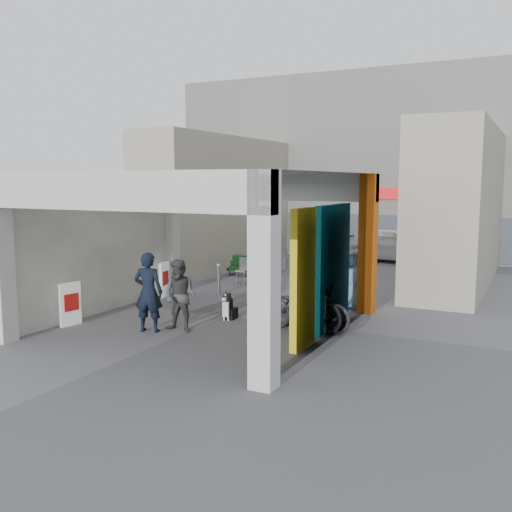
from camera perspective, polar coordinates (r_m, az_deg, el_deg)
The scene contains 21 objects.
ground at distance 14.19m, azimuth -3.11°, elevation -6.03°, with size 90.00×90.00×0.00m, color #59595E.
arcade_canopy at distance 12.86m, azimuth -2.91°, elevation 2.96°, with size 6.40×6.45×6.40m.
far_building at distance 26.87m, azimuth 11.93°, elevation 8.79°, with size 18.00×4.08×8.00m.
plaza_bldg_left at distance 22.56m, azimuth -3.68°, elevation 5.42°, with size 2.00×9.00×5.00m, color #AFA591.
plaza_bldg_right at distance 19.64m, azimuth 19.74°, elevation 4.69°, with size 2.00×9.00×5.00m, color #AFA591.
bollard_left at distance 16.79m, azimuth -3.75°, elevation -2.37°, with size 0.09×0.09×0.89m, color gray.
bollard_center at distance 16.34m, azimuth 1.57°, elevation -2.73°, with size 0.09×0.09×0.83m, color gray.
bollard_right at distance 15.44m, azimuth 5.82°, elevation -3.37°, with size 0.09×0.09×0.83m, color gray.
advert_board_near at distance 13.85m, azimuth -18.08°, elevation -4.58°, with size 0.18×0.56×1.00m.
advert_board_far at distance 16.62m, azimuth -9.14°, elevation -2.32°, with size 0.19×0.55×1.00m.
cafe_set at distance 18.78m, azimuth 0.46°, elevation -1.75°, with size 1.38×1.11×0.83m.
produce_stand at distance 20.11m, azimuth -1.24°, elevation -1.17°, with size 1.08×0.58×0.71m.
crate_stack at distance 20.15m, azimuth 8.56°, elevation -1.24°, with size 0.52×0.45×0.56m.
border_collie at distance 13.79m, azimuth -2.75°, elevation -5.24°, with size 0.26×0.50×0.70m.
man_with_dog at distance 12.79m, azimuth -10.71°, elevation -3.57°, with size 0.65×0.43×1.78m, color black.
man_back_turned at distance 12.73m, azimuth -7.62°, elevation -3.96°, with size 0.78×0.61×1.61m, color #444446.
man_elderly at distance 15.04m, azimuth 9.79°, elevation -2.32°, with size 0.76×0.49×1.56m, color #628BBF.
man_crates at distance 22.72m, azimuth 6.71°, elevation 1.56°, with size 1.15×0.48×1.96m, color black.
bicycle_front at distance 12.67m, azimuth 4.89°, elevation -5.18°, with size 0.72×2.06×1.08m, color black.
bicycle_rear at distance 12.78m, azimuth 4.90°, elevation -4.99°, with size 0.52×1.86×1.12m, color black.
white_van at distance 24.21m, azimuth 13.77°, elevation 1.18°, with size 1.74×4.32×1.47m, color silver.
Camera 1 is at (6.84, -11.98, 3.32)m, focal length 40.00 mm.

